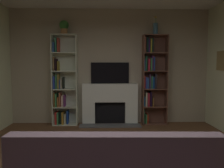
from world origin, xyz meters
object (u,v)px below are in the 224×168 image
object	(u,v)px
fireplace	(110,103)
tv	(110,73)
vase_with_flowers	(155,28)
potted_plant	(64,27)
bookshelf_right	(152,78)
bookshelf_left	(63,85)

from	to	relation	value
fireplace	tv	size ratio (longest dim) A/B	1.55
tv	fireplace	bearing A→B (deg)	-90.00
tv	vase_with_flowers	size ratio (longest dim) A/B	2.07
potted_plant	vase_with_flowers	bearing A→B (deg)	0.02
fireplace	bookshelf_right	size ratio (longest dim) A/B	0.67
bookshelf_left	potted_plant	distance (m)	1.41
tv	bookshelf_left	bearing A→B (deg)	-175.74
fireplace	tv	xyz separation A→B (m)	(0.00, 0.08, 0.74)
vase_with_flowers	bookshelf_right	bearing A→B (deg)	151.37
fireplace	bookshelf_right	bearing A→B (deg)	-0.01
vase_with_flowers	tv	bearing A→B (deg)	173.82
fireplace	bookshelf_right	world-z (taller)	bookshelf_right
bookshelf_left	bookshelf_right	world-z (taller)	same
tv	vase_with_flowers	distance (m)	1.55
fireplace	vase_with_flowers	size ratio (longest dim) A/B	3.22
bookshelf_left	vase_with_flowers	xyz separation A→B (m)	(2.27, -0.03, 1.38)
bookshelf_left	bookshelf_right	xyz separation A→B (m)	(2.20, 0.01, 0.16)
bookshelf_right	tv	bearing A→B (deg)	175.51
vase_with_flowers	bookshelf_left	bearing A→B (deg)	179.19
bookshelf_right	vase_with_flowers	bearing A→B (deg)	-28.63
bookshelf_left	vase_with_flowers	world-z (taller)	vase_with_flowers
bookshelf_left	potted_plant	size ratio (longest dim) A/B	6.53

